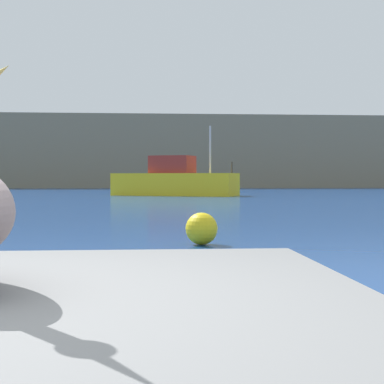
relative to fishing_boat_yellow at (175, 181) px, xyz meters
name	(u,v)px	position (x,y,z in m)	size (l,w,h in m)	color
hillside_backdrop	(135,153)	(-2.86, 30.37, 2.98)	(140.00, 10.01, 7.80)	#7F755B
fishing_boat_yellow	(175,181)	(0.00, 0.00, 0.00)	(8.22, 5.55, 4.38)	yellow
mooring_buoy	(202,229)	(-1.04, -28.79, -0.63)	(0.56, 0.56, 0.56)	yellow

